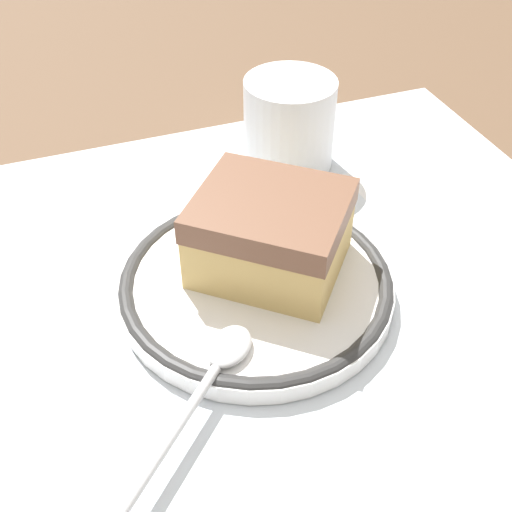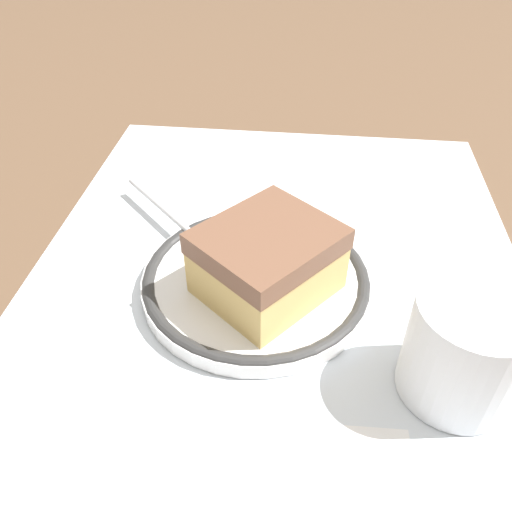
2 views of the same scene
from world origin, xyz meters
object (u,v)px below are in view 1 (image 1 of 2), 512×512
(plate, at_px, (256,285))
(cup, at_px, (289,129))
(spoon, at_px, (209,378))
(cake_slice, at_px, (270,233))
(napkin, at_px, (430,190))

(plate, relative_size, cup, 2.43)
(plate, height_order, spoon, spoon)
(cake_slice, height_order, napkin, cake_slice)
(plate, relative_size, napkin, 1.69)
(spoon, bearing_deg, cup, -122.46)
(plate, height_order, napkin, plate)
(cake_slice, xyz_separation_m, cup, (-0.07, -0.13, -0.01))
(spoon, bearing_deg, napkin, -149.65)
(cake_slice, bearing_deg, cup, -117.12)
(cake_slice, bearing_deg, plate, 36.37)
(plate, xyz_separation_m, cake_slice, (-0.01, -0.01, 0.03))
(cake_slice, distance_m, cup, 0.14)
(plate, xyz_separation_m, spoon, (0.05, 0.07, 0.01))
(plate, relative_size, cake_slice, 1.46)
(cup, xyz_separation_m, napkin, (-0.09, 0.08, -0.03))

